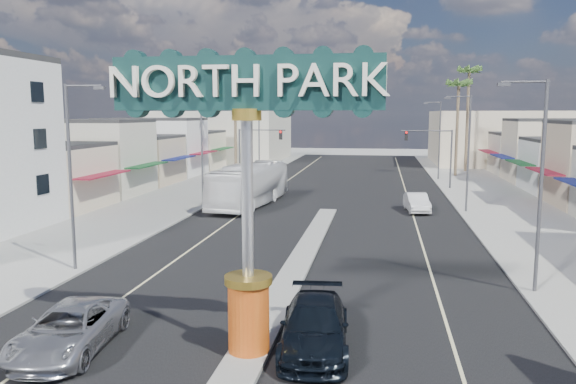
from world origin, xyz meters
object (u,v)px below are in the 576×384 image
(traffic_signal_left, at_px, (256,145))
(palm_right_far, at_px, (469,76))
(streetlight_r_near, at_px, (537,176))
(palm_left_far, at_px, (235,80))
(streetlight_l_mid, at_px, (204,145))
(car_parked_right, at_px, (417,203))
(palm_right_mid, at_px, (459,88))
(city_bus, at_px, (250,185))
(suv_left, at_px, (69,329))
(gateway_sign, at_px, (247,170))
(streetlight_l_near, at_px, (73,168))
(traffic_signal_right, at_px, (433,147))
(suv_right, at_px, (315,326))
(streetlight_r_mid, at_px, (466,147))
(streetlight_r_far, at_px, (438,136))
(streetlight_l_far, at_px, (260,135))

(traffic_signal_left, xyz_separation_m, palm_right_far, (24.18, 18.01, 8.11))
(streetlight_r_near, xyz_separation_m, palm_left_far, (-23.43, 40.00, 6.43))
(streetlight_l_mid, bearing_deg, car_parked_right, -0.56)
(palm_right_mid, xyz_separation_m, city_bus, (-19.72, -25.38, -8.86))
(suv_left, bearing_deg, streetlight_r_near, 22.63)
(suv_left, bearing_deg, city_bus, 86.46)
(gateway_sign, height_order, streetlight_l_near, gateway_sign)
(streetlight_l_near, relative_size, palm_right_mid, 0.74)
(traffic_signal_right, relative_size, streetlight_l_mid, 0.67)
(palm_left_far, distance_m, car_parked_right, 30.27)
(streetlight_l_near, bearing_deg, suv_right, -29.98)
(streetlight_l_near, relative_size, suv_left, 1.72)
(streetlight_l_mid, distance_m, suv_left, 29.32)
(streetlight_r_near, xyz_separation_m, palm_right_mid, (2.57, 46.00, 5.54))
(streetlight_l_mid, xyz_separation_m, streetlight_r_near, (20.87, -20.00, 0.00))
(palm_left_far, relative_size, palm_right_far, 0.93)
(suv_left, xyz_separation_m, city_bus, (-0.93, 29.25, 1.02))
(suv_left, bearing_deg, palm_left_far, 93.07)
(streetlight_r_mid, height_order, streetlight_r_far, same)
(city_bus, bearing_deg, gateway_sign, -70.22)
(suv_left, bearing_deg, streetlight_r_far, 66.86)
(car_parked_right, distance_m, city_bus, 13.63)
(streetlight_l_near, bearing_deg, streetlight_r_near, 0.00)
(streetlight_l_far, bearing_deg, streetlight_l_mid, -90.00)
(gateway_sign, xyz_separation_m, streetlight_r_far, (10.43, 50.02, -0.86))
(palm_right_mid, bearing_deg, traffic_signal_right, -107.63)
(traffic_signal_right, distance_m, streetlight_r_mid, 14.07)
(car_parked_right, bearing_deg, streetlight_r_near, -85.83)
(palm_right_mid, relative_size, palm_right_far, 0.86)
(suv_right, bearing_deg, traffic_signal_left, 100.67)
(streetlight_r_far, bearing_deg, city_bus, -128.74)
(gateway_sign, distance_m, city_bus, 29.72)
(palm_right_far, bearing_deg, suv_left, -108.93)
(streetlight_r_mid, bearing_deg, suv_right, -107.24)
(traffic_signal_right, relative_size, palm_right_mid, 0.50)
(streetlight_r_near, xyz_separation_m, suv_right, (-8.43, -7.17, -4.29))
(gateway_sign, relative_size, streetlight_r_mid, 1.02)
(streetlight_r_far, distance_m, suv_right, 50.08)
(streetlight_l_far, height_order, streetlight_r_far, same)
(streetlight_r_far, height_order, city_bus, streetlight_r_far)
(traffic_signal_right, bearing_deg, palm_right_far, 72.10)
(palm_left_far, bearing_deg, traffic_signal_right, -15.15)
(traffic_signal_left, bearing_deg, palm_left_far, 122.43)
(streetlight_l_far, height_order, palm_right_mid, palm_right_mid)
(traffic_signal_right, height_order, streetlight_r_mid, streetlight_r_mid)
(streetlight_l_mid, xyz_separation_m, palm_right_far, (25.43, 32.00, 7.32))
(traffic_signal_left, xyz_separation_m, car_parked_right, (16.03, -14.16, -3.54))
(streetlight_l_near, distance_m, streetlight_l_mid, 20.00)
(streetlight_r_mid, distance_m, palm_left_far, 31.47)
(streetlight_r_far, height_order, palm_right_far, palm_right_far)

